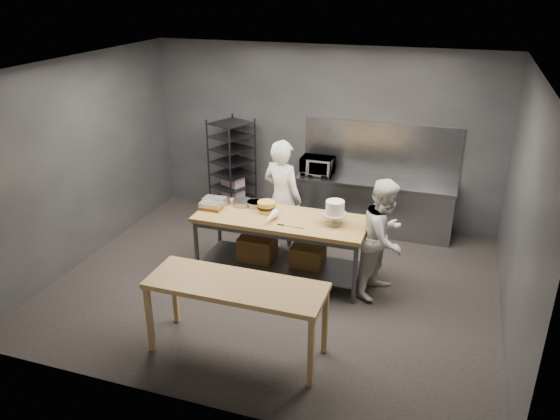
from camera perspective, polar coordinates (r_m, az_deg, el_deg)
name	(u,v)px	position (r m, az deg, el deg)	size (l,w,h in m)	color
ground	(276,283)	(7.80, -0.44, -7.62)	(6.00, 6.00, 0.00)	black
back_wall	(323,135)	(9.43, 4.50, 7.81)	(6.00, 0.04, 3.00)	#4C4F54
work_table	(280,239)	(7.73, 0.01, -3.07)	(2.40, 0.90, 0.92)	olive
near_counter	(236,290)	(6.10, -4.62, -8.36)	(2.00, 0.70, 0.90)	olive
back_counter	(374,206)	(9.29, 9.79, 0.45)	(2.60, 0.60, 0.90)	slate
splashback_panel	(381,149)	(9.27, 10.48, 6.26)	(2.60, 0.02, 0.90)	slate
speed_rack	(232,169)	(9.73, -5.01, 4.32)	(0.81, 0.84, 1.75)	black
chef_behind	(282,198)	(8.25, 0.24, 1.26)	(0.66, 0.44, 1.82)	white
chef_right	(384,238)	(7.35, 10.83, -2.89)	(0.79, 0.62, 1.63)	silver
microwave	(317,166)	(9.26, 3.93, 4.63)	(0.54, 0.37, 0.30)	black
frosted_cake_stand	(335,210)	(7.31, 5.77, 0.05)	(0.34, 0.34, 0.34)	#BBB195
layer_cake	(267,207)	(7.71, -1.41, 0.32)	(0.25, 0.25, 0.16)	gold
cake_pans	(244,203)	(7.97, -3.83, 0.76)	(0.78, 0.30, 0.07)	gray
piping_bag	(270,218)	(7.41, -1.01, -0.81)	(0.12, 0.12, 0.38)	white
offset_spatula	(287,226)	(7.30, 0.73, -1.66)	(0.36, 0.02, 0.02)	slate
pastry_clamshells	(213,203)	(7.94, -7.04, 0.69)	(0.34, 0.38, 0.11)	brown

